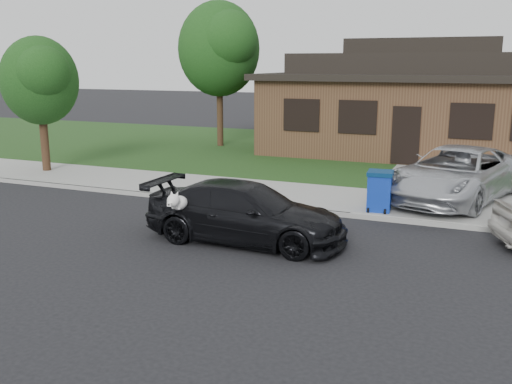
% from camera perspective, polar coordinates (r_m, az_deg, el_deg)
% --- Properties ---
extents(ground, '(120.00, 120.00, 0.00)m').
position_cam_1_polar(ground, '(12.90, -10.87, -4.65)').
color(ground, black).
rests_on(ground, ground).
extents(sidewalk, '(60.00, 3.00, 0.12)m').
position_cam_1_polar(sidewalk, '(17.12, -1.73, 0.13)').
color(sidewalk, gray).
rests_on(sidewalk, ground).
extents(curb, '(60.00, 0.12, 0.12)m').
position_cam_1_polar(curb, '(15.80, -3.95, -0.98)').
color(curb, gray).
rests_on(curb, ground).
extents(lawn, '(60.00, 13.00, 0.13)m').
position_cam_1_polar(lawn, '(24.52, 5.95, 3.93)').
color(lawn, '#193814').
rests_on(lawn, ground).
extents(driveway, '(4.50, 13.00, 0.14)m').
position_cam_1_polar(driveway, '(20.60, 19.68, 1.57)').
color(driveway, gray).
rests_on(driveway, ground).
extents(sedan, '(4.46, 2.11, 1.29)m').
position_cam_1_polar(sedan, '(12.35, -1.07, -2.07)').
color(sedan, black).
rests_on(sedan, ground).
extents(minivan, '(3.86, 5.67, 1.44)m').
position_cam_1_polar(minivan, '(16.44, 19.35, 1.72)').
color(minivan, '#BABDC2').
rests_on(minivan, driveway).
extents(recycling_bin, '(0.68, 0.70, 1.04)m').
position_cam_1_polar(recycling_bin, '(14.74, 12.26, 0.09)').
color(recycling_bin, '#0E2E9D').
rests_on(recycling_bin, sidewalk).
extents(house, '(12.60, 8.60, 4.65)m').
position_cam_1_polar(house, '(25.45, 16.13, 8.52)').
color(house, '#422B1C').
rests_on(house, ground).
extents(tree_0, '(3.78, 3.60, 6.34)m').
position_cam_1_polar(tree_0, '(25.69, -3.50, 14.26)').
color(tree_0, '#332114').
rests_on(tree_0, ground).
extents(tree_2, '(2.73, 2.60, 4.59)m').
position_cam_1_polar(tree_2, '(20.94, -20.76, 10.49)').
color(tree_2, '#332114').
rests_on(tree_2, ground).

